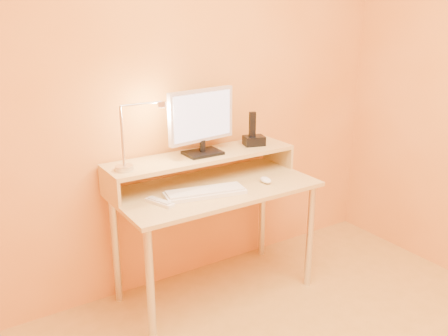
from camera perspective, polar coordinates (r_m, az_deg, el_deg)
wall_back at (r=2.98m, az=-4.40°, el=9.26°), size 3.00×0.04×2.50m
desk_leg_fl at (r=2.58m, az=-8.73°, el=-13.94°), size 0.04×0.04×0.69m
desk_leg_fr at (r=3.12m, az=10.16°, el=-8.01°), size 0.04×0.04×0.69m
desk_leg_bl at (r=2.99m, az=-12.74°, el=-9.43°), size 0.04×0.04×0.69m
desk_leg_br at (r=3.46m, az=4.57°, el=-5.01°), size 0.04×0.04×0.69m
desk_lower at (r=2.85m, az=-1.06°, el=-2.43°), size 1.20×0.60×0.02m
shelf_riser_left at (r=2.71m, az=-13.46°, el=-2.23°), size 0.02×0.30×0.14m
shelf_riser_right at (r=3.26m, az=6.40°, el=1.68°), size 0.02×0.30×0.14m
desk_shelf at (r=2.92m, az=-2.63°, el=1.39°), size 1.20×0.30×0.02m
monitor_foot at (r=2.91m, az=-2.55°, el=1.81°), size 0.22×0.16×0.02m
monitor_neck at (r=2.90m, az=-2.56°, el=2.64°), size 0.04×0.04×0.07m
monitor_panel at (r=2.87m, az=-2.71°, el=6.25°), size 0.46×0.10×0.31m
monitor_back at (r=2.89m, az=-2.95°, el=6.33°), size 0.41×0.07×0.27m
monitor_screen at (r=2.85m, az=-2.52°, el=6.19°), size 0.41×0.06×0.27m
lamp_base at (r=2.68m, az=-11.76°, el=0.00°), size 0.10×0.10×0.02m
lamp_post at (r=2.63m, az=-12.01°, el=3.68°), size 0.01×0.01×0.33m
lamp_arm at (r=2.64m, az=-9.80°, el=7.53°), size 0.24×0.01×0.01m
lamp_head at (r=2.69m, az=-7.41°, el=7.52°), size 0.04×0.04×0.03m
lamp_bulb at (r=2.69m, az=-7.40°, el=7.19°), size 0.03×0.03×0.00m
phone_dock at (r=3.11m, az=3.58°, el=3.27°), size 0.15×0.13×0.06m
phone_handset at (r=3.08m, az=3.39°, el=5.21°), size 0.05×0.04×0.16m
phone_led at (r=3.10m, az=4.81°, el=3.17°), size 0.01×0.00×0.04m
keyboard at (r=2.71m, az=-2.25°, el=-2.98°), size 0.48×0.24×0.02m
mouse at (r=2.91m, az=4.98°, el=-1.42°), size 0.07×0.11×0.03m
remote_control at (r=2.61m, az=-7.65°, el=-4.07°), size 0.10×0.19×0.02m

